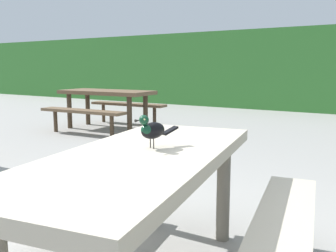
{
  "coord_description": "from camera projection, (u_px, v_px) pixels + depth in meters",
  "views": [
    {
      "loc": [
        1.44,
        -1.42,
        1.17
      ],
      "look_at": [
        0.33,
        0.33,
        0.84
      ],
      "focal_mm": 39.63,
      "sensor_mm": 36.0,
      "label": 1
    }
  ],
  "objects": [
    {
      "name": "bird_grackle",
      "position": [
        151.0,
        129.0,
        1.97
      ],
      "size": [
        0.12,
        0.28,
        0.18
      ],
      "color": "black",
      "rests_on": "picnic_table_foreground"
    },
    {
      "name": "picnic_table_mid_left",
      "position": [
        107.0,
        100.0,
        7.04
      ],
      "size": [
        1.84,
        1.79,
        0.74
      ],
      "color": "brown",
      "rests_on": "ground"
    },
    {
      "name": "picnic_table_foreground",
      "position": [
        141.0,
        187.0,
        1.92
      ],
      "size": [
        1.95,
        1.98,
        0.74
      ],
      "color": "#B2A893",
      "rests_on": "ground"
    }
  ]
}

